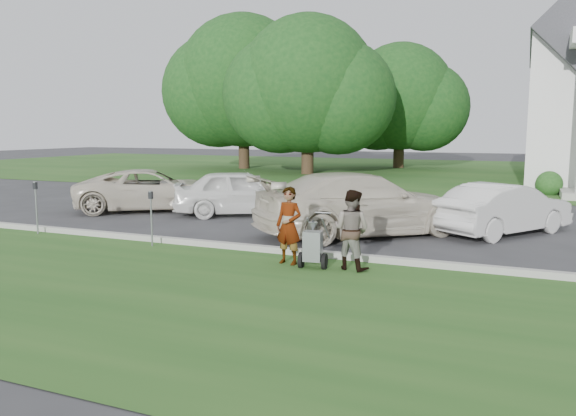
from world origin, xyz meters
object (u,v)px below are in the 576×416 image
Objects in this scene: tree_back at (400,102)px; striping_cart at (313,247)px; car_d at (504,209)px; person_right at (351,230)px; parking_meter_far at (36,201)px; tree_far at (243,87)px; car_a at (151,190)px; tree_left at (308,91)px; car_b at (242,192)px; car_c at (361,204)px; person_left at (289,226)px; parking_meter_near at (151,212)px.

tree_back reaches higher than striping_cart.
striping_cart is at bearing 92.99° from car_d.
person_right is 1.13× the size of parking_meter_far.
car_a is (6.76, -19.88, -4.99)m from tree_far.
tree_left is 24.51m from person_right.
car_d is at bearing -121.26° from car_b.
car_a is (-7.99, 5.52, 0.27)m from striping_cart.
car_c reaches higher than person_right.
car_d is (3.91, 5.32, -0.12)m from person_left.
tree_left is 6.73m from tree_far.
person_right is 0.36× the size of car_b.
parking_meter_far is at bearing 168.45° from striping_cart.
striping_cart is 4.29m from parking_meter_near.
car_c is (8.65, -18.56, -4.29)m from tree_left.
car_d is (2.61, 5.24, -0.11)m from person_right.
striping_cart is 0.28× the size of car_d.
tree_far reaches higher than car_d.
person_right is 0.38× the size of car_d.
car_a reaches higher than striping_cart.
tree_far is 8.31× the size of parking_meter_far.
tree_left is at bearing -26.56° from tree_far.
striping_cart is 0.85× the size of parking_meter_near.
person_right is at bearing -79.73° from tree_back.
person_right is 4.97m from parking_meter_near.
person_left is 1.13× the size of parking_meter_far.
parking_meter_far is 0.34× the size of car_d.
parking_meter_near is at bearing -176.11° from person_left.
tree_back is (4.00, 8.00, -0.38)m from tree_left.
person_right is 7.66m from car_b.
person_right is 3.72m from car_c.
car_c is at bearing -55.79° from tree_far.
car_d is (11.33, 4.84, -0.21)m from parking_meter_far.
tree_left is 6.69× the size of person_left.
person_left is at bearing 88.09° from car_d.
car_b reaches higher than striping_cart.
tree_far is 7.38× the size of person_right.
car_b is at bearing -121.32° from car_a.
car_c is at bearing 92.05° from person_left.
tree_back is 8.49× the size of striping_cart.
car_c is 1.38× the size of car_d.
car_d is at bearing -108.75° from car_c.
parking_meter_far is (-7.42, 0.48, 0.09)m from person_left.
car_b is 7.93m from car_d.
car_c is at bearing -136.76° from car_a.
parking_meter_near is at bearing -89.03° from tree_back.
parking_meter_near reaches higher than striping_cart.
person_left is 0.36× the size of car_b.
person_left is 7.44m from parking_meter_far.
tree_left reaches higher than parking_meter_near.
striping_cart is at bearing -81.12° from tree_back.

